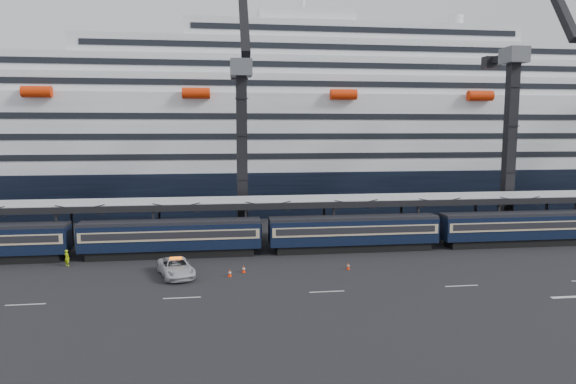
% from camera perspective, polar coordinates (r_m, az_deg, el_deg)
% --- Properties ---
extents(ground, '(260.00, 260.00, 0.00)m').
position_cam_1_polar(ground, '(52.27, 18.75, -8.46)').
color(ground, black).
rests_on(ground, ground).
extents(train, '(133.05, 3.00, 4.05)m').
position_cam_1_polar(train, '(59.05, 10.45, -4.25)').
color(train, black).
rests_on(train, ground).
extents(canopy, '(130.00, 6.25, 5.53)m').
position_cam_1_polar(canopy, '(63.82, 13.37, -0.70)').
color(canopy, gray).
rests_on(canopy, ground).
extents(cruise_ship, '(214.09, 28.84, 34.00)m').
position_cam_1_polar(cruise_ship, '(93.57, 5.81, 6.21)').
color(cruise_ship, black).
rests_on(cruise_ship, ground).
extents(crane_dark_near, '(4.50, 17.75, 35.08)m').
position_cam_1_polar(crane_dark_near, '(63.69, -5.14, 5.47)').
color(crane_dark_near, '#46494D').
rests_on(crane_dark_near, ground).
extents(crane_dark_mid, '(4.50, 18.24, 39.64)m').
position_cam_1_polar(crane_dark_mid, '(73.14, 23.63, 6.23)').
color(crane_dark_mid, '#46494D').
rests_on(crane_dark_mid, ground).
extents(pickup_truck, '(4.20, 6.41, 1.64)m').
position_cam_1_polar(pickup_truck, '(49.28, -12.34, -8.20)').
color(pickup_truck, '#B0B1B7').
rests_on(pickup_truck, ground).
extents(worker, '(0.72, 0.67, 1.65)m').
position_cam_1_polar(worker, '(56.16, -23.35, -6.73)').
color(worker, '#ACD60B').
rests_on(worker, ground).
extents(traffic_cone_b, '(0.36, 0.36, 0.72)m').
position_cam_1_polar(traffic_cone_b, '(49.66, -4.95, -8.50)').
color(traffic_cone_b, red).
rests_on(traffic_cone_b, ground).
extents(traffic_cone_c, '(0.36, 0.36, 0.72)m').
position_cam_1_polar(traffic_cone_c, '(48.49, -6.49, -8.90)').
color(traffic_cone_c, red).
rests_on(traffic_cone_c, ground).
extents(traffic_cone_d, '(0.34, 0.34, 0.67)m').
position_cam_1_polar(traffic_cone_d, '(50.93, 6.71, -8.15)').
color(traffic_cone_d, red).
rests_on(traffic_cone_d, ground).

